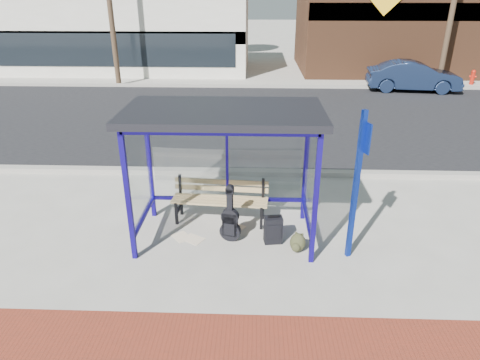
{
  "coord_description": "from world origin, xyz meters",
  "views": [
    {
      "loc": [
        0.53,
        -6.83,
        4.22
      ],
      "look_at": [
        0.27,
        0.2,
        1.06
      ],
      "focal_mm": 32.0,
      "sensor_mm": 36.0,
      "label": 1
    }
  ],
  "objects_px": {
    "suitcase": "(273,230)",
    "backpack": "(297,243)",
    "guitar_bag": "(230,222)",
    "fire_hydrant": "(473,77)",
    "bench": "(220,197)",
    "parked_car": "(413,76)"
  },
  "relations": [
    {
      "from": "bench",
      "to": "parked_car",
      "type": "xyz_separation_m",
      "value": [
        7.65,
        12.01,
        0.16
      ]
    },
    {
      "from": "guitar_bag",
      "to": "backpack",
      "type": "relative_size",
      "value": 3.13
    },
    {
      "from": "guitar_bag",
      "to": "fire_hydrant",
      "type": "height_order",
      "value": "guitar_bag"
    },
    {
      "from": "bench",
      "to": "guitar_bag",
      "type": "bearing_deg",
      "value": -68.13
    },
    {
      "from": "suitcase",
      "to": "fire_hydrant",
      "type": "distance_m",
      "value": 17.45
    },
    {
      "from": "guitar_bag",
      "to": "suitcase",
      "type": "distance_m",
      "value": 0.79
    },
    {
      "from": "backpack",
      "to": "guitar_bag",
      "type": "bearing_deg",
      "value": -173.63
    },
    {
      "from": "suitcase",
      "to": "backpack",
      "type": "relative_size",
      "value": 1.67
    },
    {
      "from": "backpack",
      "to": "parked_car",
      "type": "bearing_deg",
      "value": 85.61
    },
    {
      "from": "parked_car",
      "to": "fire_hydrant",
      "type": "relative_size",
      "value": 5.67
    },
    {
      "from": "backpack",
      "to": "parked_car",
      "type": "distance_m",
      "value": 14.48
    },
    {
      "from": "bench",
      "to": "suitcase",
      "type": "relative_size",
      "value": 3.38
    },
    {
      "from": "bench",
      "to": "fire_hydrant",
      "type": "distance_m",
      "value": 17.42
    },
    {
      "from": "bench",
      "to": "parked_car",
      "type": "height_order",
      "value": "parked_car"
    },
    {
      "from": "suitcase",
      "to": "backpack",
      "type": "distance_m",
      "value": 0.5
    },
    {
      "from": "suitcase",
      "to": "parked_car",
      "type": "distance_m",
      "value": 14.43
    },
    {
      "from": "suitcase",
      "to": "backpack",
      "type": "bearing_deg",
      "value": -40.32
    },
    {
      "from": "bench",
      "to": "guitar_bag",
      "type": "xyz_separation_m",
      "value": [
        0.23,
        -0.75,
        -0.12
      ]
    },
    {
      "from": "backpack",
      "to": "fire_hydrant",
      "type": "relative_size",
      "value": 0.48
    },
    {
      "from": "guitar_bag",
      "to": "suitcase",
      "type": "height_order",
      "value": "guitar_bag"
    },
    {
      "from": "backpack",
      "to": "fire_hydrant",
      "type": "xyz_separation_m",
      "value": [
        9.56,
        14.58,
        0.22
      ]
    },
    {
      "from": "bench",
      "to": "backpack",
      "type": "height_order",
      "value": "bench"
    }
  ]
}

